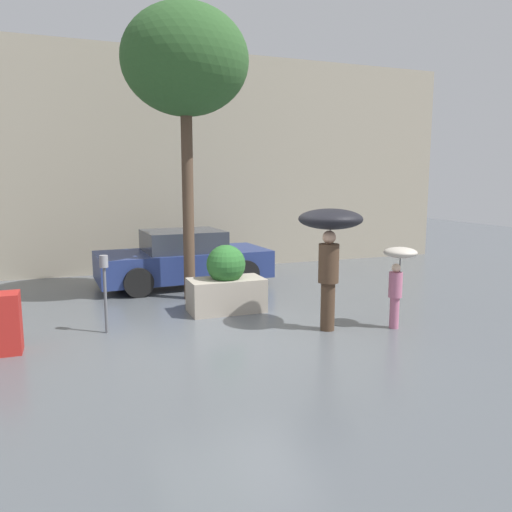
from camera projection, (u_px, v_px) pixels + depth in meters
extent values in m
plane|color=#51565B|center=(232.00, 337.00, 8.09)|extent=(40.00, 40.00, 0.00)
cube|color=#9E937F|center=(158.00, 162.00, 13.65)|extent=(18.00, 0.30, 6.00)
cube|color=#9E9384|center=(226.00, 295.00, 9.63)|extent=(1.44, 0.76, 0.65)
sphere|color=#286028|center=(226.00, 264.00, 9.54)|extent=(0.75, 0.75, 0.75)
cylinder|color=#473323|center=(328.00, 306.00, 8.43)|extent=(0.24, 0.24, 0.82)
cylinder|color=#473323|center=(329.00, 263.00, 8.31)|extent=(0.34, 0.34, 0.65)
sphere|color=tan|center=(329.00, 237.00, 8.25)|extent=(0.22, 0.22, 0.22)
cylinder|color=#4C4C51|center=(330.00, 240.00, 8.40)|extent=(0.02, 0.02, 0.70)
ellipsoid|color=black|center=(331.00, 219.00, 8.35)|extent=(1.08, 1.08, 0.35)
cylinder|color=#B76684|center=(394.00, 313.00, 8.55)|extent=(0.16, 0.16, 0.55)
cylinder|color=#B76684|center=(395.00, 285.00, 8.48)|extent=(0.23, 0.23, 0.43)
sphere|color=beige|center=(396.00, 268.00, 8.43)|extent=(0.15, 0.15, 0.15)
cylinder|color=#4C4C51|center=(400.00, 268.00, 8.50)|extent=(0.02, 0.02, 0.52)
ellipsoid|color=beige|center=(400.00, 253.00, 8.46)|extent=(0.56, 0.56, 0.18)
cube|color=navy|center=(183.00, 264.00, 12.10)|extent=(4.14, 2.01, 0.65)
cube|color=#2D333D|center=(183.00, 241.00, 12.01)|extent=(1.90, 1.63, 0.49)
cylinder|color=black|center=(138.00, 282.00, 10.81)|extent=(0.66, 0.25, 0.65)
cylinder|color=black|center=(125.00, 269.00, 12.45)|extent=(0.66, 0.25, 0.65)
cylinder|color=black|center=(245.00, 274.00, 11.80)|extent=(0.66, 0.25, 0.65)
cylinder|color=black|center=(220.00, 262.00, 13.44)|extent=(0.66, 0.25, 0.65)
cylinder|color=brown|center=(188.00, 201.00, 10.41)|extent=(0.24, 0.24, 4.19)
ellipsoid|color=#2D5628|center=(185.00, 60.00, 9.99)|extent=(2.56, 2.56, 2.18)
cylinder|color=#595B60|center=(106.00, 300.00, 8.24)|extent=(0.05, 0.05, 1.11)
cylinder|color=gray|center=(104.00, 261.00, 8.14)|extent=(0.14, 0.14, 0.20)
cube|color=#B2231E|center=(2.00, 324.00, 7.28)|extent=(0.50, 0.44, 0.90)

